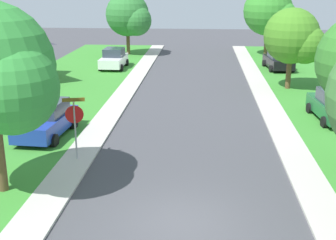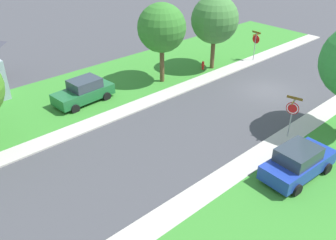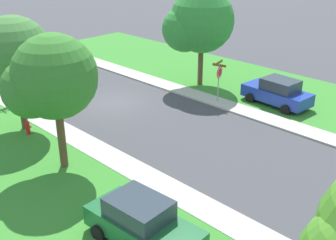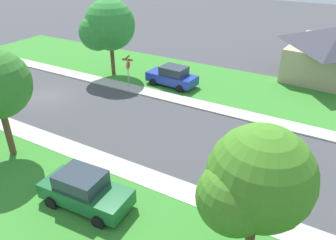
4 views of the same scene
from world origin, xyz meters
name	(u,v)px [view 4 (image 4 of 4)]	position (x,y,z in m)	size (l,w,h in m)	color
ground_plane	(46,96)	(0.00, 0.00, 0.00)	(120.00, 120.00, 0.00)	#424247
sidewalk_east	(135,173)	(4.70, 12.00, 0.05)	(1.40, 56.00, 0.10)	#B7B2A8
lawn_east	(71,232)	(9.40, 12.00, 0.04)	(8.00, 56.00, 0.08)	#38842D
sidewalk_west	(207,106)	(-4.70, 12.00, 0.05)	(1.40, 56.00, 0.10)	#B7B2A8
lawn_west	(230,86)	(-9.40, 12.00, 0.04)	(8.00, 56.00, 0.08)	#38842D
stop_sign_far_corner	(128,67)	(-4.70, 4.79, 1.89)	(0.90, 0.90, 2.77)	#9E9EA3
car_blue_across_road	(172,76)	(-6.98, 7.69, 0.87)	(2.25, 4.41, 1.76)	#1E389E
car_green_driveway_right	(85,190)	(7.75, 11.39, 0.87)	(2.25, 4.41, 1.76)	#1E6033
tree_sidewalk_far	(254,183)	(6.81, 18.67, 3.62)	(4.09, 3.81, 5.66)	brown
tree_corner_large	(107,27)	(-6.31, 1.50, 4.46)	(4.74, 4.41, 6.81)	brown
house_left_setback	(336,52)	(-16.15, 19.17, 2.38)	(9.49, 8.37, 4.60)	tan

